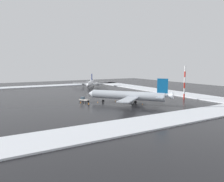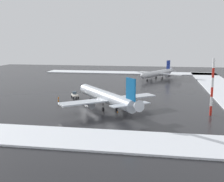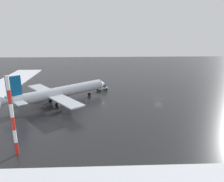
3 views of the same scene
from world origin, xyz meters
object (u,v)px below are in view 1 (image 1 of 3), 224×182
ground_crew_mid_apron (89,104)px  airplane_parked_starboard (90,83)px  traffic_cone_wingtip_side (98,102)px  airplane_distant_tail (129,95)px  ground_crew_by_nose_gear (81,103)px  antenna_mast (185,83)px  pushback_tug (84,99)px  traffic_cone_near_nose (115,101)px  traffic_cone_mid_line (142,104)px

ground_crew_mid_apron → airplane_parked_starboard: bearing=39.1°
ground_crew_mid_apron → traffic_cone_wingtip_side: 10.40m
airplane_distant_tail → airplane_parked_starboard: 78.23m
ground_crew_by_nose_gear → antenna_mast: bearing=-167.5°
pushback_tug → traffic_cone_near_nose: bearing=-142.9°
airplane_parked_starboard → pushback_tug: (-61.15, 31.71, -2.10)m
pushback_tug → traffic_cone_near_nose: (-6.16, -14.03, -1.01)m
traffic_cone_mid_line → traffic_cone_wingtip_side: 21.30m
ground_crew_mid_apron → antenna_mast: bearing=-33.3°
traffic_cone_mid_line → ground_crew_mid_apron: bearing=69.7°
ground_crew_mid_apron → traffic_cone_mid_line: 24.18m
airplane_distant_tail → pushback_tug: (15.42, 15.70, -2.69)m
airplane_parked_starboard → traffic_cone_near_nose: airplane_parked_starboard is taller
airplane_distant_tail → ground_crew_by_nose_gear: airplane_distant_tail is taller
pushback_tug → traffic_cone_mid_line: 28.19m
airplane_parked_starboard → antenna_mast: 81.41m
pushback_tug → antenna_mast: 52.38m
airplane_distant_tail → traffic_cone_wingtip_side: (10.88, 10.51, -3.70)m
pushback_tug → traffic_cone_wingtip_side: size_ratio=9.25×
ground_crew_by_nose_gear → ground_crew_mid_apron: size_ratio=1.00×
airplane_parked_starboard → ground_crew_mid_apron: (-72.54, 34.31, -2.41)m
traffic_cone_mid_line → traffic_cone_wingtip_side: same height
ground_crew_by_nose_gear → ground_crew_mid_apron: same height
ground_crew_by_nose_gear → traffic_cone_near_nose: size_ratio=3.11×
airplane_parked_starboard → traffic_cone_near_nose: 69.66m
airplane_distant_tail → ground_crew_mid_apron: bearing=39.3°
airplane_parked_starboard → ground_crew_mid_apron: bearing=5.1°
traffic_cone_wingtip_side → ground_crew_by_nose_gear: bearing=102.7°
traffic_cone_near_nose → traffic_cone_mid_line: 14.90m
airplane_distant_tail → airplane_parked_starboard: airplane_distant_tail is taller
airplane_distant_tail → ground_crew_mid_apron: airplane_distant_tail is taller
ground_crew_by_nose_gear → antenna_mast: antenna_mast is taller
antenna_mast → pushback_tug: bearing=69.3°
airplane_distant_tail → airplane_parked_starboard: (76.57, -16.01, -0.59)m
airplane_distant_tail → traffic_cone_wingtip_side: 15.58m
pushback_tug → traffic_cone_wingtip_side: 6.97m
pushback_tug → traffic_cone_near_nose: pushback_tug is taller
ground_crew_mid_apron → airplane_distant_tail: bearing=-38.0°
ground_crew_by_nose_gear → antenna_mast: (-11.65, -52.83, 7.70)m
pushback_tug → ground_crew_mid_apron: bearing=138.0°
antenna_mast → traffic_cone_near_nose: size_ratio=31.52×
traffic_cone_near_nose → traffic_cone_mid_line: bearing=-156.1°
ground_crew_mid_apron → traffic_cone_mid_line: (-8.38, -22.66, -0.70)m
airplane_parked_starboard → traffic_cone_near_nose: size_ratio=56.63×
airplane_parked_starboard → antenna_mast: bearing=42.3°
airplane_parked_starboard → ground_crew_mid_apron: 80.28m
ground_crew_mid_apron → traffic_cone_wingtip_side: bearing=15.8°
airplane_distant_tail → antenna_mast: 33.27m
airplane_distant_tail → traffic_cone_mid_line: size_ratio=61.61×
airplane_parked_starboard → ground_crew_by_nose_gear: bearing=2.4°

